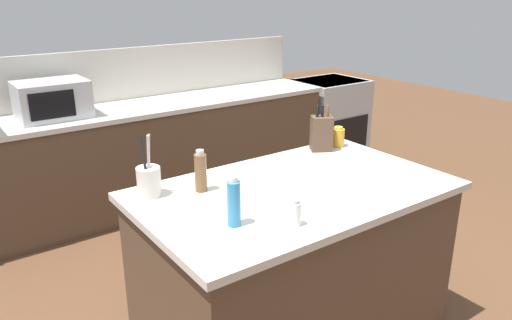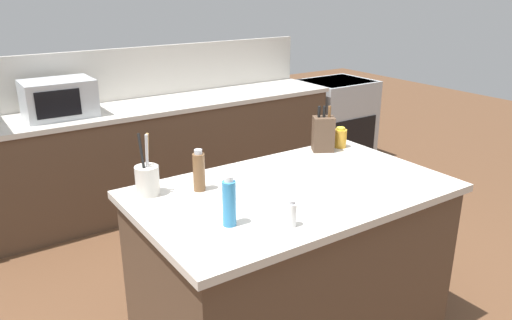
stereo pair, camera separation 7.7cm
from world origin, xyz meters
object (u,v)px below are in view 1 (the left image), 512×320
at_px(utensil_crock, 149,180).
at_px(dish_soap_bottle, 234,203).
at_px(salt_shaker, 296,214).
at_px(microwave, 52,100).
at_px(honey_jar, 338,137).
at_px(knife_block, 322,133).
at_px(range_oven, 328,119).
at_px(pepper_grinder, 201,172).

height_order(utensil_crock, dish_soap_bottle, utensil_crock).
height_order(dish_soap_bottle, salt_shaker, dish_soap_bottle).
relative_size(microwave, honey_jar, 4.01).
distance_m(microwave, knife_block, 2.16).
height_order(range_oven, microwave, microwave).
bearing_deg(salt_shaker, pepper_grinder, 103.99).
height_order(knife_block, pepper_grinder, knife_block).
relative_size(microwave, dish_soap_bottle, 2.30).
bearing_deg(microwave, dish_soap_bottle, -86.59).
relative_size(range_oven, utensil_crock, 2.87).
height_order(honey_jar, salt_shaker, honey_jar).
bearing_deg(microwave, salt_shaker, -81.91).
height_order(knife_block, honey_jar, knife_block).
bearing_deg(dish_soap_bottle, utensil_crock, 107.80).
relative_size(knife_block, utensil_crock, 0.91).
height_order(range_oven, pepper_grinder, pepper_grinder).
xyz_separation_m(microwave, knife_block, (1.16, -1.82, -0.03)).
bearing_deg(dish_soap_bottle, microwave, 93.41).
height_order(pepper_grinder, salt_shaker, pepper_grinder).
relative_size(pepper_grinder, salt_shaker, 1.80).
xyz_separation_m(utensil_crock, pepper_grinder, (0.24, -0.10, 0.02)).
xyz_separation_m(utensil_crock, honey_jar, (1.33, 0.03, -0.02)).
bearing_deg(range_oven, knife_block, -134.82).
bearing_deg(pepper_grinder, salt_shaker, -76.01).
bearing_deg(pepper_grinder, microwave, 96.30).
relative_size(microwave, knife_block, 1.83).
bearing_deg(honey_jar, utensil_crock, -178.63).
xyz_separation_m(microwave, honey_jar, (1.31, -1.83, -0.08)).
bearing_deg(utensil_crock, microwave, 89.24).
bearing_deg(knife_block, salt_shaker, -108.37).
bearing_deg(dish_soap_bottle, pepper_grinder, 80.05).
bearing_deg(honey_jar, microwave, 125.57).
xyz_separation_m(dish_soap_bottle, salt_shaker, (0.22, -0.16, -0.05)).
xyz_separation_m(range_oven, honey_jar, (-1.67, -1.83, 0.53)).
distance_m(knife_block, salt_shaker, 1.08).
height_order(pepper_grinder, dish_soap_bottle, dish_soap_bottle).
height_order(knife_block, dish_soap_bottle, knife_block).
relative_size(range_oven, knife_block, 3.17).
bearing_deg(dish_soap_bottle, range_oven, 40.00).
bearing_deg(utensil_crock, salt_shaker, -60.36).
distance_m(knife_block, utensil_crock, 1.19).
distance_m(pepper_grinder, dish_soap_bottle, 0.43).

